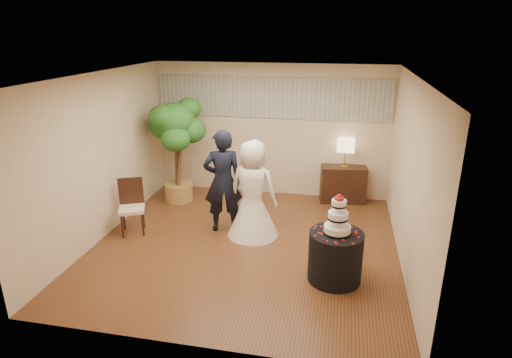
% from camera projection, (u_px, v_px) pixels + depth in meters
% --- Properties ---
extents(floor, '(5.00, 5.00, 0.00)m').
position_uv_depth(floor, '(246.00, 245.00, 7.24)').
color(floor, brown).
rests_on(floor, ground).
extents(ceiling, '(5.00, 5.00, 0.00)m').
position_uv_depth(ceiling, '(244.00, 76.00, 6.30)').
color(ceiling, white).
rests_on(ceiling, wall_back).
extents(wall_back, '(5.00, 0.06, 2.80)m').
position_uv_depth(wall_back, '(271.00, 131.00, 9.08)').
color(wall_back, beige).
rests_on(wall_back, ground).
extents(wall_front, '(5.00, 0.06, 2.80)m').
position_uv_depth(wall_front, '(191.00, 238.00, 4.46)').
color(wall_front, beige).
rests_on(wall_front, ground).
extents(wall_left, '(0.06, 5.00, 2.80)m').
position_uv_depth(wall_left, '(101.00, 157.00, 7.24)').
color(wall_left, beige).
rests_on(wall_left, ground).
extents(wall_right, '(0.06, 5.00, 2.80)m').
position_uv_depth(wall_right, '(410.00, 176.00, 6.30)').
color(wall_right, beige).
rests_on(wall_right, ground).
extents(mural_border, '(4.90, 0.02, 0.85)m').
position_uv_depth(mural_border, '(271.00, 98.00, 8.82)').
color(mural_border, '#A0A097').
rests_on(mural_border, wall_back).
extents(groom, '(0.78, 0.64, 1.86)m').
position_uv_depth(groom, '(223.00, 181.00, 7.49)').
color(groom, black).
rests_on(groom, floor).
extents(bride, '(1.04, 1.04, 1.72)m').
position_uv_depth(bride, '(253.00, 189.00, 7.32)').
color(bride, white).
rests_on(bride, floor).
extents(cake_table, '(0.85, 0.85, 0.75)m').
position_uv_depth(cake_table, '(335.00, 256.00, 6.13)').
color(cake_table, black).
rests_on(cake_table, floor).
extents(wedding_cake, '(0.38, 0.38, 0.59)m').
position_uv_depth(wedding_cake, '(338.00, 214.00, 5.91)').
color(wedding_cake, white).
rests_on(wedding_cake, cake_table).
extents(console, '(0.97, 0.53, 0.77)m').
position_uv_depth(console, '(343.00, 184.00, 8.92)').
color(console, black).
rests_on(console, floor).
extents(table_lamp, '(0.34, 0.34, 0.58)m').
position_uv_depth(table_lamp, '(345.00, 153.00, 8.70)').
color(table_lamp, beige).
rests_on(table_lamp, console).
extents(ficus_tree, '(1.47, 1.47, 2.19)m').
position_uv_depth(ficus_tree, '(176.00, 151.00, 8.74)').
color(ficus_tree, '#26631F').
rests_on(ficus_tree, floor).
extents(side_chair, '(0.60, 0.61, 0.98)m').
position_uv_depth(side_chair, '(132.00, 207.00, 7.51)').
color(side_chair, black).
rests_on(side_chair, floor).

